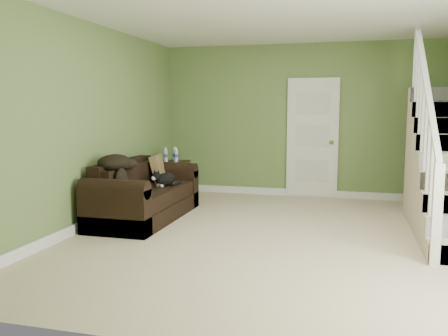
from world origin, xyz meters
The scene contains 14 objects.
floor centered at (0.00, 0.00, 0.00)m, with size 5.00×5.50×0.01m, color tan.
ceiling centered at (0.00, 0.00, 2.60)m, with size 5.00×5.50×0.01m, color white.
wall_back centered at (0.00, 2.75, 1.30)m, with size 5.00×0.04×2.60m, color #627C43.
wall_front centered at (0.00, -2.75, 1.30)m, with size 5.00×0.04×2.60m, color #627C43.
wall_left centered at (-2.50, 0.00, 1.30)m, with size 0.04×5.50×2.60m, color #627C43.
baseboard_back centered at (0.00, 2.72, 0.06)m, with size 5.00×0.04×0.12m, color white.
baseboard_left centered at (-2.47, 0.00, 0.06)m, with size 0.04×5.50×0.12m, color white.
door centered at (0.10, 2.71, 1.01)m, with size 0.86×0.12×2.02m.
sofa centered at (-2.01, 0.47, 0.30)m, with size 0.87×2.02×0.80m.
side_table centered at (-2.08, 1.78, 0.33)m, with size 0.64×0.64×0.88m.
cat centered at (-1.77, 0.66, 0.53)m, with size 0.30×0.52×0.25m.
banana centered at (-1.94, 0.08, 0.46)m, with size 0.05×0.18×0.05m, color #FFF61C.
throw_pillow centered at (-2.03, 1.08, 0.61)m, with size 0.11×0.44×0.44m, color #4C371E.
throw_blanket centered at (-2.19, 0.01, 0.83)m, with size 0.39×0.51×0.21m, color black.
Camera 1 is at (0.73, -5.44, 1.52)m, focal length 38.00 mm.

